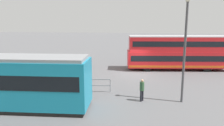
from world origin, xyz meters
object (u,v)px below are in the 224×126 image
double_decker_bus (177,52)px  info_sign (7,68)px  street_lamp (185,43)px  pedestrian_crossing (142,89)px  pedestrian_near_railing (89,72)px

double_decker_bus → info_sign: (15.02, 9.58, -0.25)m
double_decker_bus → street_lamp: size_ratio=1.62×
double_decker_bus → info_sign: 17.82m
double_decker_bus → pedestrian_crossing: (3.89, 10.92, -1.10)m
pedestrian_near_railing → pedestrian_crossing: (-4.92, 4.51, 0.02)m
double_decker_bus → pedestrian_crossing: size_ratio=7.24×
pedestrian_crossing → street_lamp: bearing=-175.6°
street_lamp → info_sign: bearing=-4.6°
pedestrian_near_railing → street_lamp: size_ratio=0.22×
double_decker_bus → street_lamp: (1.11, 10.70, 2.16)m
pedestrian_near_railing → info_sign: 7.03m
double_decker_bus → pedestrian_crossing: bearing=70.4°
double_decker_bus → info_sign: size_ratio=4.61×
pedestrian_near_railing → pedestrian_crossing: size_ratio=0.98×
info_sign → street_lamp: size_ratio=0.35×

